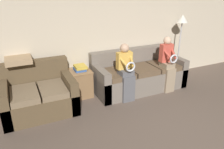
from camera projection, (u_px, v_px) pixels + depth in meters
The scene contains 9 objects.
wall_back at pixel (117, 32), 5.06m from camera, with size 7.94×0.06×2.55m.
couch_main at pixel (138, 75), 5.15m from camera, with size 2.14×0.91×0.89m.
couch_side at pixel (39, 95), 4.21m from camera, with size 1.33×0.99×0.92m.
child_left_seated at pixel (126, 70), 4.50m from camera, with size 0.33×0.38×1.20m.
child_right_seated at pixel (168, 62), 4.90m from camera, with size 0.29×0.38×1.25m.
side_shelf at pixel (81, 83), 4.79m from camera, with size 0.45×0.50×0.59m.
book_stack at pixel (80, 68), 4.66m from camera, with size 0.25×0.29×0.11m.
floor_lamp at pixel (182, 27), 5.38m from camera, with size 0.28×0.28×1.63m.
throw_pillow at pixel (18, 60), 4.16m from camera, with size 0.48×0.48×0.10m.
Camera 1 is at (-2.21, -1.71, 2.29)m, focal length 35.00 mm.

